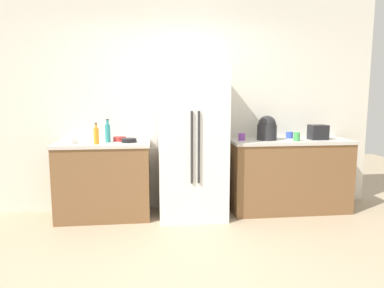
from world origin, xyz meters
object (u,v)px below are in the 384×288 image
(bowl_a, at_px, (129,140))
(bowl_c, at_px, (71,141))
(refrigerator, at_px, (192,143))
(cup_a, at_px, (289,135))
(cup_b, at_px, (242,137))
(toaster, at_px, (318,132))
(rice_cooker, at_px, (267,128))
(bottle_a, at_px, (108,132))
(bowl_b, at_px, (120,139))
(cup_c, at_px, (297,137))
(bottle_b, at_px, (96,136))

(bowl_a, bearing_deg, bowl_c, -178.09)
(refrigerator, bearing_deg, cup_a, 9.22)
(cup_b, bearing_deg, bowl_c, -178.64)
(toaster, height_order, bowl_c, toaster)
(cup_b, bearing_deg, refrigerator, -174.94)
(cup_b, bearing_deg, toaster, -0.79)
(rice_cooker, relative_size, cup_a, 3.41)
(bowl_c, bearing_deg, refrigerator, -0.31)
(bottle_a, height_order, bowl_b, bottle_a)
(cup_a, relative_size, cup_c, 0.86)
(rice_cooker, distance_m, bottle_b, 2.11)
(bowl_c, bearing_deg, cup_c, -1.43)
(rice_cooker, xyz_separation_m, bowl_b, (-1.86, 0.11, -0.12))
(bottle_b, distance_m, cup_c, 2.45)
(refrigerator, bearing_deg, cup_b, 5.06)
(bowl_b, bearing_deg, refrigerator, -11.01)
(bowl_b, distance_m, bowl_c, 0.57)
(cup_a, xyz_separation_m, cup_c, (-0.02, -0.28, 0.01))
(bowl_a, bearing_deg, cup_c, -2.52)
(cup_a, relative_size, cup_b, 1.01)
(cup_c, relative_size, bowl_c, 0.74)
(cup_b, xyz_separation_m, bowl_b, (-1.53, 0.12, -0.02))
(bowl_a, bearing_deg, cup_a, 5.10)
(bottle_a, height_order, cup_a, bottle_a)
(cup_a, bearing_deg, cup_c, -94.40)
(bottle_a, xyz_separation_m, cup_b, (1.66, -0.02, -0.07))
(cup_b, bearing_deg, bottle_a, 179.16)
(refrigerator, xyz_separation_m, cup_b, (0.64, 0.06, 0.07))
(cup_a, bearing_deg, bowl_c, -175.68)
(bowl_a, bearing_deg, refrigerator, -2.28)
(cup_b, bearing_deg, bowl_a, -178.91)
(toaster, relative_size, bottle_b, 0.88)
(toaster, relative_size, cup_c, 2.08)
(toaster, distance_m, bottle_b, 2.78)
(cup_b, height_order, bowl_a, cup_b)
(refrigerator, relative_size, bowl_b, 11.35)
(bottle_a, relative_size, cup_b, 3.11)
(refrigerator, distance_m, bowl_c, 1.44)
(cup_b, relative_size, bowl_b, 0.56)
(bottle_a, height_order, bowl_c, bottle_a)
(cup_b, xyz_separation_m, bowl_a, (-1.41, -0.03, -0.02))
(refrigerator, distance_m, cup_c, 1.32)
(bowl_b, bearing_deg, bottle_b, -132.36)
(cup_b, distance_m, cup_c, 0.69)
(toaster, distance_m, bowl_c, 3.09)
(cup_a, bearing_deg, bottle_a, -176.69)
(refrigerator, relative_size, cup_b, 20.23)
(refrigerator, bearing_deg, rice_cooker, 3.95)
(cup_c, distance_m, bowl_a, 2.08)
(cup_b, bearing_deg, cup_c, -9.95)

